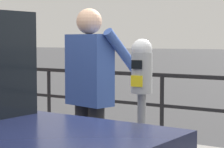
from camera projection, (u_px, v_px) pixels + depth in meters
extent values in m
cylinder|color=#939699|center=(142.00, 73.00, 3.69)|extent=(0.17, 0.17, 0.33)
sphere|color=silver|center=(142.00, 49.00, 3.68)|extent=(0.17, 0.17, 0.17)
cube|color=black|center=(137.00, 65.00, 3.61)|extent=(0.09, 0.01, 0.07)
cube|color=yellow|center=(137.00, 81.00, 3.62)|extent=(0.10, 0.01, 0.09)
cube|color=#2D478C|center=(89.00, 70.00, 4.24)|extent=(0.50, 0.32, 0.67)
sphere|color=tan|center=(89.00, 21.00, 4.21)|extent=(0.24, 0.24, 0.24)
cylinder|color=#2D478C|center=(71.00, 67.00, 4.44)|extent=(0.09, 0.09, 0.63)
cylinder|color=#2D478C|center=(125.00, 56.00, 4.17)|extent=(0.20, 0.52, 0.51)
cylinder|color=black|center=(49.00, 98.00, 7.83)|extent=(0.06, 0.06, 0.99)
cylinder|color=black|center=(162.00, 109.00, 6.62)|extent=(0.06, 0.06, 0.99)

